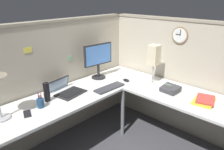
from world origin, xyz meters
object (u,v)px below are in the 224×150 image
at_px(office_phone, 171,89).
at_px(wall_clock, 180,35).
at_px(book_stack, 204,100).
at_px(desk_lamp_paper, 154,56).
at_px(computer_mouse, 126,80).
at_px(thermos_flask, 47,92).
at_px(cell_phone, 27,114).
at_px(keyboard, 110,88).
at_px(laptop, 65,90).
at_px(monitor, 98,58).
at_px(pen_cup, 41,103).

height_order(office_phone, wall_clock, wall_clock).
bearing_deg(book_stack, desk_lamp_paper, 85.29).
bearing_deg(desk_lamp_paper, computer_mouse, 121.03).
height_order(computer_mouse, thermos_flask, thermos_flask).
bearing_deg(computer_mouse, cell_phone, 172.93).
height_order(keyboard, wall_clock, wall_clock).
height_order(keyboard, cell_phone, keyboard).
distance_m(laptop, wall_clock, 1.63).
distance_m(laptop, office_phone, 1.31).
relative_size(keyboard, book_stack, 1.35).
xyz_separation_m(monitor, computer_mouse, (0.17, -0.38, -0.28)).
height_order(keyboard, book_stack, book_stack).
bearing_deg(cell_phone, pen_cup, 31.19).
bearing_deg(book_stack, wall_clock, 57.25).
relative_size(monitor, cell_phone, 3.47).
relative_size(keyboard, computer_mouse, 4.13).
height_order(book_stack, desk_lamp_paper, desk_lamp_paper).
relative_size(laptop, office_phone, 1.96).
distance_m(cell_phone, office_phone, 1.67).
height_order(laptop, pen_cup, pen_cup).
height_order(laptop, wall_clock, wall_clock).
bearing_deg(thermos_flask, keyboard, -20.63).
relative_size(computer_mouse, thermos_flask, 0.47).
height_order(keyboard, desk_lamp_paper, desk_lamp_paper).
height_order(book_stack, wall_clock, wall_clock).
distance_m(laptop, thermos_flask, 0.30).
bearing_deg(book_stack, computer_mouse, 96.70).
height_order(thermos_flask, desk_lamp_paper, desk_lamp_paper).
bearing_deg(book_stack, monitor, 101.66).
bearing_deg(office_phone, thermos_flask, 142.34).
bearing_deg(keyboard, book_stack, -64.15).
bearing_deg(pen_cup, wall_clock, -22.59).
xyz_separation_m(pen_cup, book_stack, (1.32, -1.24, -0.03)).
height_order(cell_phone, office_phone, office_phone).
height_order(computer_mouse, desk_lamp_paper, desk_lamp_paper).
xyz_separation_m(office_phone, wall_clock, (0.37, 0.13, 0.61)).
relative_size(office_phone, wall_clock, 0.99).
relative_size(computer_mouse, office_phone, 0.48).
bearing_deg(wall_clock, desk_lamp_paper, 146.62).
height_order(monitor, office_phone, monitor).
xyz_separation_m(laptop, wall_clock, (1.26, -0.82, 0.62)).
distance_m(monitor, computer_mouse, 0.50).
relative_size(laptop, book_stack, 1.34).
bearing_deg(pen_cup, office_phone, -32.54).
relative_size(laptop, wall_clock, 1.94).
relative_size(thermos_flask, book_stack, 0.69).
bearing_deg(pen_cup, monitor, 9.83).
bearing_deg(office_phone, laptop, 132.88).
bearing_deg(cell_phone, keyboard, 11.95).
xyz_separation_m(cell_phone, office_phone, (1.47, -0.80, 0.03)).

